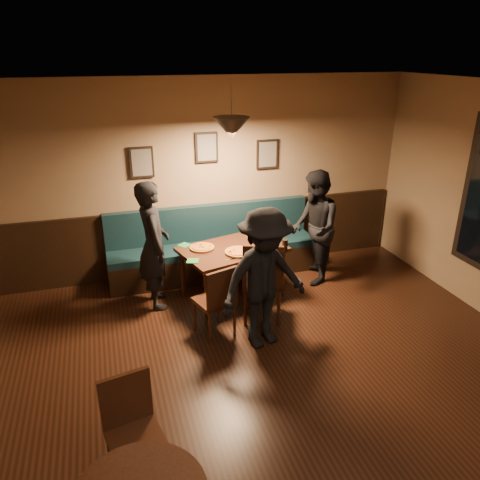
{
  "coord_description": "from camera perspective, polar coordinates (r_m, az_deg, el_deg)",
  "views": [
    {
      "loc": [
        -1.43,
        -2.83,
        3.12
      ],
      "look_at": [
        0.1,
        2.19,
        0.95
      ],
      "focal_mm": 34.77,
      "sensor_mm": 36.0,
      "label": 1
    }
  ],
  "objects": [
    {
      "name": "diner_left",
      "position": [
        5.92,
        -10.57,
        -0.65
      ],
      "size": [
        0.42,
        0.62,
        1.67
      ],
      "primitive_type": "imported",
      "rotation": [
        0.0,
        0.0,
        1.6
      ],
      "color": "black",
      "rests_on": "floor"
    },
    {
      "name": "chair_near_left",
      "position": [
        5.39,
        -3.21,
        -7.31
      ],
      "size": [
        0.5,
        0.5,
        0.89
      ],
      "primitive_type": null,
      "rotation": [
        0.0,
        0.0,
        0.32
      ],
      "color": "black",
      "rests_on": "floor"
    },
    {
      "name": "soda_glass",
      "position": [
        5.98,
        5.52,
        -0.67
      ],
      "size": [
        0.09,
        0.09,
        0.16
      ],
      "primitive_type": "cylinder",
      "rotation": [
        0.0,
        0.0,
        0.29
      ],
      "color": "black",
      "rests_on": "dining_table"
    },
    {
      "name": "floor",
      "position": [
        4.44,
        7.59,
        -22.35
      ],
      "size": [
        7.0,
        7.0,
        0.0
      ],
      "primitive_type": "plane",
      "color": "black",
      "rests_on": "ground"
    },
    {
      "name": "picture_left",
      "position": [
        6.48,
        -11.98,
        9.31
      ],
      "size": [
        0.32,
        0.04,
        0.42
      ],
      "primitive_type": "cube",
      "color": "black",
      "rests_on": "wall_back"
    },
    {
      "name": "pendant_lamp",
      "position": [
        5.65,
        -1.06,
        13.6
      ],
      "size": [
        0.44,
        0.44,
        0.25
      ],
      "primitive_type": "cone",
      "rotation": [
        3.14,
        0.0,
        0.0
      ],
      "color": "black",
      "rests_on": "ceiling"
    },
    {
      "name": "diner_right",
      "position": [
        6.55,
        9.11,
        1.48
      ],
      "size": [
        0.78,
        0.91,
        1.61
      ],
      "primitive_type": "imported",
      "rotation": [
        0.0,
        0.0,
        -1.81
      ],
      "color": "black",
      "rests_on": "floor"
    },
    {
      "name": "ceiling",
      "position": [
        3.18,
        10.24,
        16.39
      ],
      "size": [
        7.0,
        7.0,
        0.0
      ],
      "primitive_type": "plane",
      "rotation": [
        3.14,
        0.0,
        0.0
      ],
      "color": "silver",
      "rests_on": "ground"
    },
    {
      "name": "tabasco_bottle",
      "position": [
        6.18,
        4.18,
        -0.1
      ],
      "size": [
        0.03,
        0.03,
        0.11
      ],
      "primitive_type": "cylinder",
      "rotation": [
        0.0,
        0.0,
        0.18
      ],
      "color": "#990513",
      "rests_on": "dining_table"
    },
    {
      "name": "cafe_chair_far",
      "position": [
        3.83,
        -12.72,
        -22.52
      ],
      "size": [
        0.47,
        0.47,
        0.89
      ],
      "primitive_type": null,
      "rotation": [
        0.0,
        0.0,
        3.35
      ],
      "color": "black",
      "rests_on": "floor"
    },
    {
      "name": "pizza_a",
      "position": [
        6.07,
        -4.68,
        -0.91
      ],
      "size": [
        0.4,
        0.4,
        0.04
      ],
      "primitive_type": "cylinder",
      "rotation": [
        0.0,
        0.0,
        0.3
      ],
      "color": "orange",
      "rests_on": "dining_table"
    },
    {
      "name": "napkin_a",
      "position": [
        6.21,
        -6.83,
        -0.61
      ],
      "size": [
        0.2,
        0.2,
        0.01
      ],
      "primitive_type": "cube",
      "rotation": [
        0.0,
        0.0,
        0.62
      ],
      "color": "#1C6A2F",
      "rests_on": "dining_table"
    },
    {
      "name": "wainscot",
      "position": [
        6.97,
        -3.83,
        0.32
      ],
      "size": [
        5.88,
        0.06,
        1.0
      ],
      "primitive_type": "cube",
      "color": "black",
      "rests_on": "ground"
    },
    {
      "name": "cutlery_set",
      "position": [
        5.78,
        -0.08,
        -2.24
      ],
      "size": [
        0.21,
        0.05,
        0.0
      ],
      "primitive_type": "cube",
      "rotation": [
        0.0,
        0.0,
        1.7
      ],
      "color": "#B8B8BC",
      "rests_on": "dining_table"
    },
    {
      "name": "chair_near_right",
      "position": [
        5.66,
        2.83,
        -4.81
      ],
      "size": [
        0.61,
        0.61,
        1.06
      ],
      "primitive_type": null,
      "rotation": [
        0.0,
        0.0,
        -0.37
      ],
      "color": "black",
      "rests_on": "floor"
    },
    {
      "name": "pizza_c",
      "position": [
        6.35,
        2.61,
        0.27
      ],
      "size": [
        0.49,
        0.49,
        0.04
      ],
      "primitive_type": "cylinder",
      "rotation": [
        0.0,
        0.0,
        -0.3
      ],
      "color": "gold",
      "rests_on": "dining_table"
    },
    {
      "name": "dining_table",
      "position": [
        6.23,
        -0.94,
        -3.92
      ],
      "size": [
        1.48,
        1.15,
        0.7
      ],
      "primitive_type": "cube",
      "rotation": [
        0.0,
        0.0,
        0.26
      ],
      "color": "black",
      "rests_on": "floor"
    },
    {
      "name": "picture_center",
      "position": [
        6.58,
        -4.13,
        11.27
      ],
      "size": [
        0.32,
        0.04,
        0.42
      ],
      "primitive_type": "cube",
      "color": "black",
      "rests_on": "wall_back"
    },
    {
      "name": "booth_bench",
      "position": [
        6.73,
        -3.3,
        -0.51
      ],
      "size": [
        3.0,
        0.6,
        1.0
      ],
      "primitive_type": null,
      "color": "#0F232D",
      "rests_on": "ground"
    },
    {
      "name": "wall_back",
      "position": [
        6.71,
        -4.09,
        7.55
      ],
      "size": [
        6.0,
        0.0,
        6.0
      ],
      "primitive_type": "plane",
      "rotation": [
        1.57,
        0.0,
        0.0
      ],
      "color": "#8C704F",
      "rests_on": "ground"
    },
    {
      "name": "pizza_b",
      "position": [
        5.92,
        -0.16,
        -1.45
      ],
      "size": [
        0.39,
        0.39,
        0.04
      ],
      "primitive_type": "cylinder",
      "rotation": [
        0.0,
        0.0,
        -0.11
      ],
      "color": "orange",
      "rests_on": "dining_table"
    },
    {
      "name": "diner_front",
      "position": [
        5.05,
        3.02,
        -4.82
      ],
      "size": [
        1.16,
        0.84,
        1.62
      ],
      "primitive_type": "imported",
      "rotation": [
        0.0,
        0.0,
        0.25
      ],
      "color": "black",
      "rests_on": "floor"
    },
    {
      "name": "napkin_b",
      "position": [
        5.74,
        -5.82,
        -2.55
      ],
      "size": [
        0.18,
        0.18,
        0.01
      ],
      "primitive_type": "cube",
      "rotation": [
        0.0,
        0.0,
        -0.32
      ],
      "color": "#1D7029",
      "rests_on": "dining_table"
    },
    {
      "name": "picture_right",
      "position": [
        6.86,
        3.36,
        10.48
      ],
      "size": [
        0.32,
        0.04,
        0.42
      ],
      "primitive_type": "cube",
      "color": "black",
      "rests_on": "wall_back"
    }
  ]
}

